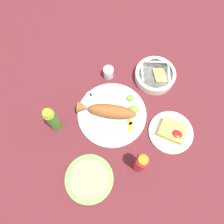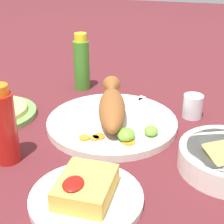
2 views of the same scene
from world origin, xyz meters
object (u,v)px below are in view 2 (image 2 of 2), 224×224
Objects in this scene: hot_sauce_bottle_green at (82,63)px; salt_cup at (193,108)px; fork_far at (141,111)px; side_plate_fries at (86,198)px; fork_near at (126,106)px; main_plate at (112,123)px; fried_fish at (112,106)px; hot_sauce_bottle_red at (4,126)px.

salt_cup is at bearing 72.46° from hot_sauce_bottle_green.
fork_far is at bearing -71.32° from salt_cup.
salt_cup is 0.30× the size of side_plate_fries.
fork_near reaches higher than side_plate_fries.
fork_far is 3.08× the size of salt_cup.
side_plate_fries is at bearing -22.51° from salt_cup.
salt_cup reaches higher than fork_near.
fork_far reaches higher than side_plate_fries.
fork_near is at bearing 52.26° from hot_sauce_bottle_green.
hot_sauce_bottle_green reaches higher than main_plate.
main_plate is 1.72× the size of fork_far.
fork_far is at bearing 107.16° from fried_fish.
hot_sauce_bottle_green is (-0.15, -0.21, 0.06)m from fork_far.
hot_sauce_bottle_green reaches higher than side_plate_fries.
hot_sauce_bottle_green is 0.52m from side_plate_fries.
fried_fish is 1.60× the size of hot_sauce_bottle_green.
hot_sauce_bottle_red reaches higher than fork_far.
fried_fish is at bearing 37.44° from hot_sauce_bottle_green.
hot_sauce_bottle_green reaches higher than fork_far.
fried_fish is 4.56× the size of salt_cup.
fork_near is at bearing -177.78° from side_plate_fries.
fried_fish is 1.63× the size of hot_sauce_bottle_red.
fork_near is (-0.06, 0.02, -0.03)m from fried_fish.
side_plate_fries is at bearing 68.17° from hot_sauce_bottle_red.
fork_far is (0.02, 0.04, 0.00)m from fork_near.
main_plate is 1.90× the size of hot_sauce_bottle_red.
salt_cup is at bearing 98.20° from fried_fish.
hot_sauce_bottle_red is at bearing -40.34° from main_plate.
hot_sauce_bottle_green is 2.85× the size of salt_cup.
hot_sauce_bottle_red is at bearing -2.37° from hot_sauce_bottle_green.
hot_sauce_bottle_green is 0.36m from salt_cup.
main_plate is 1.16× the size of fried_fish.
hot_sauce_bottle_green reaches higher than hot_sauce_bottle_red.
hot_sauce_bottle_green reaches higher than fork_near.
hot_sauce_bottle_green is (-0.41, 0.02, 0.00)m from hot_sauce_bottle_red.
fork_near is 2.88× the size of salt_cup.
fork_near reaches higher than main_plate.
fried_fish is 0.21m from salt_cup.
hot_sauce_bottle_red is at bearing -49.75° from salt_cup.
main_plate is at bearing 35.95° from hot_sauce_bottle_green.
salt_cup is at bearing -57.05° from fork_near.
fork_near is 0.93× the size of fork_far.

